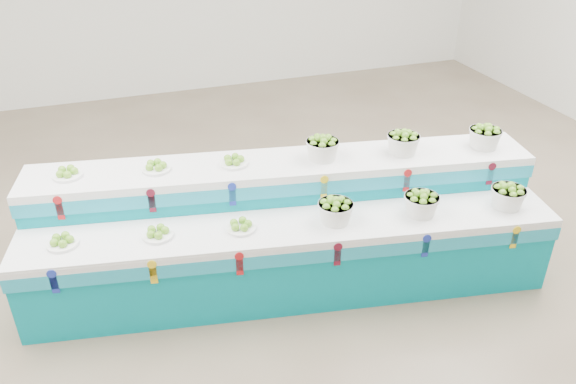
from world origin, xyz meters
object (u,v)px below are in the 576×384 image
object	(u,v)px
basket_lower_left	(335,210)
basket_upper_right	(485,136)
display_stand	(288,228)
plate_upper_mid	(156,166)

from	to	relation	value
basket_lower_left	basket_upper_right	distance (m)	1.61
display_stand	plate_upper_mid	distance (m)	1.24
basket_upper_right	display_stand	bearing A→B (deg)	178.32
basket_upper_right	basket_lower_left	bearing A→B (deg)	-170.02
display_stand	basket_lower_left	bearing A→B (deg)	-38.37
basket_lower_left	plate_upper_mid	world-z (taller)	plate_upper_mid
display_stand	plate_upper_mid	bearing A→B (deg)	165.73
plate_upper_mid	basket_upper_right	bearing A→B (deg)	-10.14
display_stand	basket_lower_left	distance (m)	0.54
basket_lower_left	basket_upper_right	size ratio (longest dim) A/B	1.00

